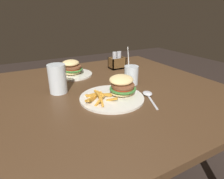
{
  "coord_description": "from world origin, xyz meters",
  "views": [
    {
      "loc": [
        -0.39,
        -0.85,
        1.12
      ],
      "look_at": [
        0.0,
        -0.13,
        0.77
      ],
      "focal_mm": 30.0,
      "sensor_mm": 36.0,
      "label": 1
    }
  ],
  "objects_px": {
    "juice_glass": "(131,75)",
    "meal_plate_far": "(73,70)",
    "beer_glass": "(58,79)",
    "meal_plate_near": "(117,91)",
    "spoon": "(148,94)",
    "condiment_caddy": "(117,62)"
  },
  "relations": [
    {
      "from": "juice_glass",
      "to": "spoon",
      "type": "relative_size",
      "value": 1.14
    },
    {
      "from": "meal_plate_near",
      "to": "meal_plate_far",
      "type": "distance_m",
      "value": 0.45
    },
    {
      "from": "juice_glass",
      "to": "meal_plate_far",
      "type": "distance_m",
      "value": 0.4
    },
    {
      "from": "meal_plate_near",
      "to": "condiment_caddy",
      "type": "height_order",
      "value": "condiment_caddy"
    },
    {
      "from": "beer_glass",
      "to": "meal_plate_far",
      "type": "relative_size",
      "value": 0.6
    },
    {
      "from": "beer_glass",
      "to": "juice_glass",
      "type": "height_order",
      "value": "juice_glass"
    },
    {
      "from": "spoon",
      "to": "meal_plate_near",
      "type": "bearing_deg",
      "value": 92.08
    },
    {
      "from": "meal_plate_near",
      "to": "condiment_caddy",
      "type": "bearing_deg",
      "value": 60.25
    },
    {
      "from": "meal_plate_near",
      "to": "juice_glass",
      "type": "distance_m",
      "value": 0.21
    },
    {
      "from": "meal_plate_near",
      "to": "meal_plate_far",
      "type": "bearing_deg",
      "value": 100.88
    },
    {
      "from": "meal_plate_near",
      "to": "meal_plate_far",
      "type": "relative_size",
      "value": 1.25
    },
    {
      "from": "juice_glass",
      "to": "spoon",
      "type": "distance_m",
      "value": 0.19
    },
    {
      "from": "spoon",
      "to": "condiment_caddy",
      "type": "relative_size",
      "value": 1.52
    },
    {
      "from": "beer_glass",
      "to": "meal_plate_far",
      "type": "bearing_deg",
      "value": 58.12
    },
    {
      "from": "juice_glass",
      "to": "meal_plate_far",
      "type": "height_order",
      "value": "juice_glass"
    },
    {
      "from": "juice_glass",
      "to": "spoon",
      "type": "bearing_deg",
      "value": -95.42
    },
    {
      "from": "condiment_caddy",
      "to": "beer_glass",
      "type": "bearing_deg",
      "value": -153.0
    },
    {
      "from": "juice_glass",
      "to": "condiment_caddy",
      "type": "distance_m",
      "value": 0.34
    },
    {
      "from": "meal_plate_near",
      "to": "juice_glass",
      "type": "xyz_separation_m",
      "value": [
        0.16,
        0.13,
        0.02
      ]
    },
    {
      "from": "juice_glass",
      "to": "spoon",
      "type": "height_order",
      "value": "juice_glass"
    },
    {
      "from": "spoon",
      "to": "condiment_caddy",
      "type": "distance_m",
      "value": 0.52
    },
    {
      "from": "spoon",
      "to": "meal_plate_far",
      "type": "distance_m",
      "value": 0.55
    }
  ]
}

